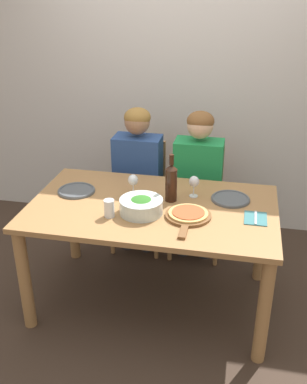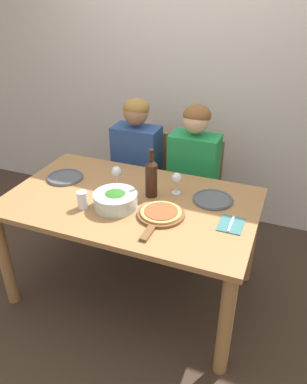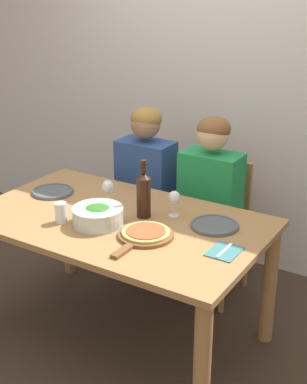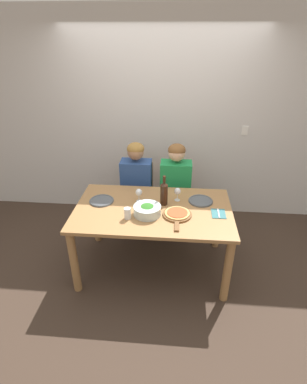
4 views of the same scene
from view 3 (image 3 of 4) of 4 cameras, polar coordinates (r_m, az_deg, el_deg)
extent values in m
plane|color=#3D2D23|center=(3.37, -3.48, -14.93)|extent=(40.00, 40.00, 0.00)
cube|color=silver|center=(3.89, 7.38, 11.76)|extent=(10.00, 0.05, 2.70)
cube|color=#9E7042|center=(2.98, -3.80, -3.14)|extent=(1.63, 0.98, 0.04)
cylinder|color=#9E7042|center=(2.55, 5.19, -18.45)|extent=(0.08, 0.08, 0.74)
cylinder|color=#9E7042|center=(3.88, -9.11, -3.59)|extent=(0.08, 0.08, 0.74)
cylinder|color=#9E7042|center=(3.20, 12.28, -9.68)|extent=(0.08, 0.08, 0.74)
cube|color=#9E7042|center=(3.80, -0.63, -2.61)|extent=(0.42, 0.42, 0.04)
cube|color=#9E7042|center=(3.86, 0.91, 1.63)|extent=(0.38, 0.03, 0.44)
cylinder|color=#9E7042|center=(3.86, -4.54, -6.11)|extent=(0.04, 0.04, 0.43)
cylinder|color=#9E7042|center=(3.67, 0.30, -7.59)|extent=(0.04, 0.04, 0.43)
cylinder|color=#9E7042|center=(4.14, -1.42, -4.05)|extent=(0.04, 0.04, 0.43)
cylinder|color=#9E7042|center=(3.96, 3.20, -5.30)|extent=(0.04, 0.04, 0.43)
cube|color=#9E7042|center=(3.58, 6.06, -4.31)|extent=(0.42, 0.42, 0.04)
cube|color=#9E7042|center=(3.65, 7.56, 0.21)|extent=(0.38, 0.03, 0.44)
cylinder|color=#9E7042|center=(3.62, 1.85, -8.05)|extent=(0.04, 0.04, 0.43)
cylinder|color=#9E7042|center=(3.47, 7.35, -9.63)|extent=(0.04, 0.04, 0.43)
cylinder|color=#9E7042|center=(3.91, 4.66, -5.69)|extent=(0.04, 0.04, 0.43)
cylinder|color=#9E7042|center=(3.78, 9.81, -7.02)|extent=(0.04, 0.04, 0.43)
cylinder|color=#28282D|center=(3.88, -2.38, -5.61)|extent=(0.10, 0.10, 0.46)
cylinder|color=#28282D|center=(3.79, -0.11, -6.27)|extent=(0.10, 0.10, 0.46)
cube|color=navy|center=(3.68, -0.81, 1.38)|extent=(0.38, 0.22, 0.54)
cylinder|color=navy|center=(3.65, -5.53, -1.37)|extent=(0.07, 0.31, 0.14)
cylinder|color=navy|center=(3.44, -0.20, -2.75)|extent=(0.07, 0.31, 0.14)
sphere|color=#9E7051|center=(3.56, -0.85, 7.28)|extent=(0.20, 0.20, 0.20)
ellipsoid|color=olive|center=(3.56, -0.76, 7.86)|extent=(0.21, 0.21, 0.15)
cylinder|color=#28282D|center=(3.65, 4.09, -7.47)|extent=(0.10, 0.10, 0.46)
cylinder|color=#28282D|center=(3.59, 6.66, -8.18)|extent=(0.10, 0.10, 0.46)
cube|color=#1E8C47|center=(3.45, 6.10, -0.13)|extent=(0.38, 0.22, 0.54)
cylinder|color=#1E8C47|center=(3.40, 1.14, -3.10)|extent=(0.07, 0.31, 0.14)
cylinder|color=#1E8C47|center=(3.23, 7.26, -4.64)|extent=(0.07, 0.31, 0.14)
sphere|color=#DBAD89|center=(3.33, 6.36, 6.12)|extent=(0.20, 0.20, 0.20)
ellipsoid|color=brown|center=(3.33, 6.46, 6.74)|extent=(0.21, 0.21, 0.15)
cylinder|color=black|center=(2.95, -1.06, -0.60)|extent=(0.08, 0.08, 0.23)
cone|color=black|center=(2.90, -1.08, 1.77)|extent=(0.08, 0.08, 0.03)
cylinder|color=black|center=(2.88, -1.08, 2.73)|extent=(0.03, 0.03, 0.07)
cylinder|color=silver|center=(2.90, -5.96, -2.56)|extent=(0.28, 0.28, 0.10)
ellipsoid|color=#2D6B23|center=(2.89, -5.97, -2.47)|extent=(0.23, 0.23, 0.11)
cylinder|color=#4C5156|center=(3.38, -10.70, 0.01)|extent=(0.26, 0.26, 0.01)
torus|color=#4C5156|center=(3.38, -10.71, 0.11)|extent=(0.26, 0.26, 0.02)
cylinder|color=#4C5156|center=(2.89, 6.52, -3.58)|extent=(0.26, 0.26, 0.01)
torus|color=#4C5156|center=(2.88, 6.53, -3.47)|extent=(0.26, 0.26, 0.02)
cylinder|color=brown|center=(2.76, -0.81, -4.59)|extent=(0.29, 0.29, 0.02)
cube|color=brown|center=(2.60, -3.39, -6.36)|extent=(0.04, 0.14, 0.02)
cylinder|color=tan|center=(2.76, -0.81, -4.31)|extent=(0.25, 0.25, 0.01)
cylinder|color=#AD4C28|center=(2.75, -0.81, -4.16)|extent=(0.21, 0.21, 0.01)
cylinder|color=silver|center=(3.16, -4.83, -1.28)|extent=(0.06, 0.06, 0.01)
cylinder|color=silver|center=(3.14, -4.86, -0.60)|extent=(0.01, 0.01, 0.07)
ellipsoid|color=silver|center=(3.12, -4.90, 0.57)|extent=(0.07, 0.07, 0.08)
ellipsoid|color=maroon|center=(3.12, -4.89, 0.36)|extent=(0.06, 0.06, 0.03)
cylinder|color=silver|center=(3.00, 2.20, -2.54)|extent=(0.06, 0.06, 0.01)
cylinder|color=silver|center=(2.98, 2.21, -1.83)|extent=(0.01, 0.01, 0.07)
ellipsoid|color=silver|center=(2.95, 2.23, -0.60)|extent=(0.07, 0.07, 0.08)
ellipsoid|color=maroon|center=(2.96, 2.22, -0.82)|extent=(0.06, 0.06, 0.03)
cylinder|color=silver|center=(2.94, -9.86, -2.18)|extent=(0.07, 0.07, 0.11)
cube|color=#387075|center=(2.64, 7.58, -6.30)|extent=(0.14, 0.18, 0.01)
cube|color=silver|center=(2.63, 7.58, -6.19)|extent=(0.01, 0.17, 0.01)
camera|label=1|loc=(1.13, -81.97, 10.00)|focal=42.00mm
camera|label=2|loc=(0.74, -37.14, 18.37)|focal=35.00mm
camera|label=4|loc=(1.50, -83.44, 19.76)|focal=28.00mm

